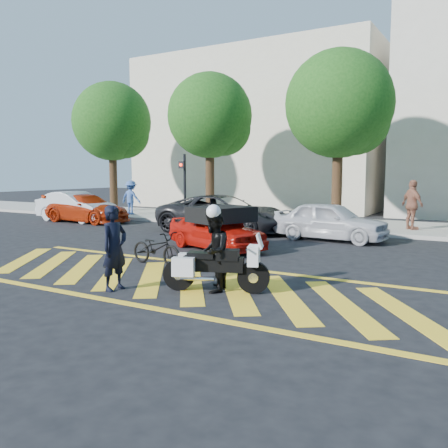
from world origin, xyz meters
The scene contains 19 objects.
ground centered at (0.00, 0.00, 0.00)m, with size 90.00×90.00×0.00m, color black.
sidewalk centered at (0.00, 12.00, 0.07)m, with size 60.00×5.00×0.15m, color #9E998E.
crosswalk centered at (-0.04, 0.00, 0.00)m, with size 12.33×4.00×0.01m.
building_left centered at (-8.00, 21.00, 5.00)m, with size 16.00×8.00×10.00m, color beige.
tree_far_left centered at (-12.87, 12.06, 5.05)m, with size 4.40×4.40×7.41m.
tree_left centered at (-6.37, 12.06, 4.99)m, with size 4.20×4.20×7.26m.
tree_center centered at (0.13, 12.06, 5.10)m, with size 4.60×4.60×7.56m.
signal_pole centered at (-6.50, 9.74, 1.92)m, with size 0.28×0.43×3.20m.
officer_bike centered at (-0.52, -1.24, 0.86)m, with size 0.63×0.41×1.72m, color black.
bicycle centered at (-1.40, 1.21, 0.44)m, with size 0.59×1.68×0.88m, color black.
police_motorcycle centered at (1.29, -0.36, 0.52)m, with size 2.07×1.10×0.95m.
officer_moto centered at (1.28, -0.34, 0.81)m, with size 0.79×0.61×1.62m, color black.
red_convertible centered at (-1.35, 4.09, 0.62)m, with size 1.45×3.61×1.23m, color #B51108.
parked_far_left centered at (-11.50, 7.80, 0.71)m, with size 1.51×4.34×1.43m, color #B3B7BB.
parked_left centered at (-10.80, 7.80, 0.66)m, with size 1.84×4.53×1.32m, color #AB270A.
parked_mid_left centered at (-3.23, 7.80, 0.74)m, with size 2.45×5.32×1.48m, color black.
parked_mid_right centered at (1.08, 7.80, 0.68)m, with size 1.60×3.98×1.36m, color silver.
pedestrian_left centered at (-10.65, 10.80, 1.04)m, with size 1.15×0.66×1.78m, color #3A5BA0.
pedestrian_right centered at (3.24, 11.19, 1.12)m, with size 1.13×0.47×1.93m, color #9B5F46.
Camera 1 is at (6.14, -8.28, 2.40)m, focal length 38.00 mm.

